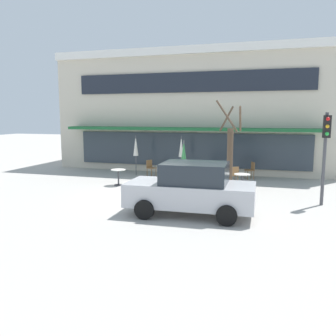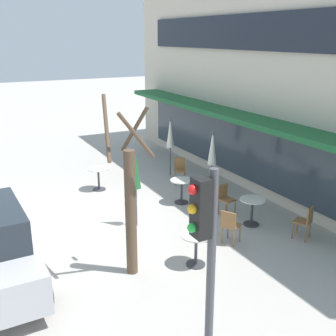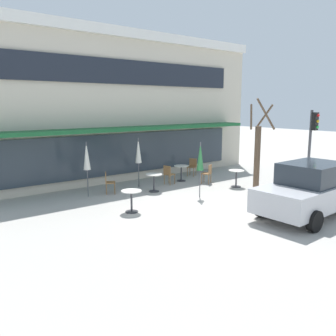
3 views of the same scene
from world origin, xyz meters
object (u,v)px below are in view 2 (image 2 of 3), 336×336
patio_umbrella_green_folded (170,133)px  traffic_light_pole (205,249)px  patio_umbrella_corner_open (212,148)px  cafe_chair_1 (180,169)px  cafe_chair_2 (225,197)px  patio_umbrella_cream_folded (135,169)px  cafe_table_near_wall (252,207)px  cafe_chair_3 (230,224)px  cafe_chair_0 (305,220)px  street_tree (130,204)px  cafe_table_streetside (182,187)px  cafe_table_mid_patio (196,244)px  cafe_table_by_tree (98,175)px

patio_umbrella_green_folded → traffic_light_pole: (9.04, -4.22, 0.67)m
patio_umbrella_corner_open → cafe_chair_1: (-1.65, -0.25, -1.10)m
cafe_chair_2 → patio_umbrella_cream_folded: bearing=-100.0°
cafe_table_near_wall → patio_umbrella_cream_folded: bearing=-116.6°
patio_umbrella_green_folded → cafe_chair_1: (0.88, -0.08, -1.10)m
cafe_table_near_wall → patio_umbrella_cream_folded: patio_umbrella_cream_folded is taller
cafe_chair_3 → cafe_chair_2: bearing=148.9°
patio_umbrella_green_folded → patio_umbrella_cream_folded: size_ratio=1.00×
cafe_chair_0 → cafe_chair_3: size_ratio=1.00×
cafe_chair_3 → street_tree: bearing=-87.5°
street_tree → traffic_light_pole: street_tree is taller
cafe_table_streetside → cafe_chair_1: cafe_chair_1 is taller
cafe_chair_3 → street_tree: size_ratio=0.23×
cafe_table_mid_patio → traffic_light_pole: bearing=-29.6°
cafe_chair_2 → cafe_table_by_tree: bearing=-144.3°
cafe_chair_1 → cafe_chair_3: size_ratio=1.00×
street_tree → traffic_light_pole: (3.44, -0.33, 0.67)m
cafe_table_streetside → cafe_chair_2: size_ratio=0.85×
street_tree → traffic_light_pole: size_ratio=1.14×
cafe_chair_1 → traffic_light_pole: size_ratio=0.26×
cafe_table_mid_patio → cafe_chair_3: bearing=111.4°
cafe_chair_2 → cafe_table_streetside: bearing=-152.1°
cafe_table_near_wall → cafe_chair_0: 1.46m
cafe_table_near_wall → patio_umbrella_cream_folded: 3.35m
cafe_table_streetside → cafe_table_by_tree: size_ratio=1.00×
patio_umbrella_corner_open → cafe_chair_3: size_ratio=2.47×
cafe_table_mid_patio → patio_umbrella_green_folded: size_ratio=0.35×
cafe_table_by_tree → cafe_chair_1: (0.63, 2.78, 0.01)m
cafe_table_near_wall → traffic_light_pole: traffic_light_pole is taller
cafe_table_by_tree → cafe_table_mid_patio: 5.74m
patio_umbrella_corner_open → cafe_chair_2: patio_umbrella_corner_open is taller
cafe_table_near_wall → patio_umbrella_corner_open: 2.58m
patio_umbrella_cream_folded → patio_umbrella_green_folded: bearing=140.4°
cafe_chair_0 → traffic_light_pole: bearing=-59.4°
patio_umbrella_corner_open → cafe_table_near_wall: bearing=-4.4°
patio_umbrella_corner_open → street_tree: bearing=-52.9°
cafe_table_by_tree → street_tree: 5.56m
cafe_table_mid_patio → cafe_chair_1: bearing=154.8°
cafe_table_streetside → patio_umbrella_cream_folded: bearing=-65.2°
cafe_table_streetside → patio_umbrella_green_folded: patio_umbrella_green_folded is taller
cafe_chair_0 → traffic_light_pole: traffic_light_pole is taller
cafe_chair_0 → cafe_table_mid_patio: bearing=-93.1°
cafe_table_streetside → cafe_chair_2: 1.51m
patio_umbrella_green_folded → cafe_chair_3: 5.72m
cafe_table_by_tree → patio_umbrella_corner_open: 3.95m
cafe_table_near_wall → cafe_chair_2: bearing=-166.7°
cafe_table_near_wall → cafe_chair_3: size_ratio=0.85×
cafe_chair_1 → street_tree: 6.17m
cafe_table_near_wall → cafe_chair_3: cafe_chair_3 is taller
cafe_table_mid_patio → cafe_chair_2: (-2.09, 2.24, 0.01)m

